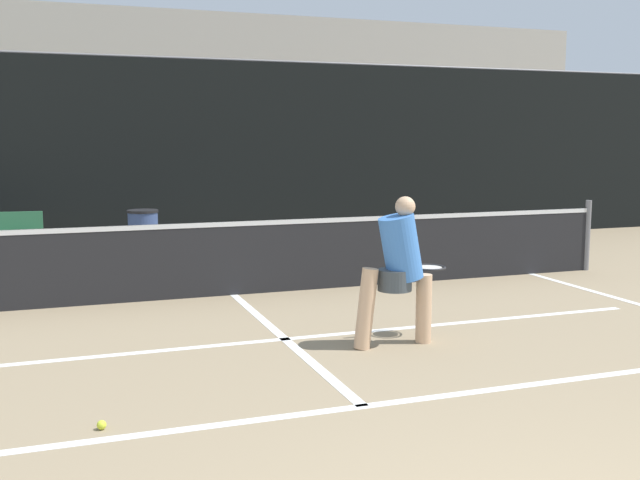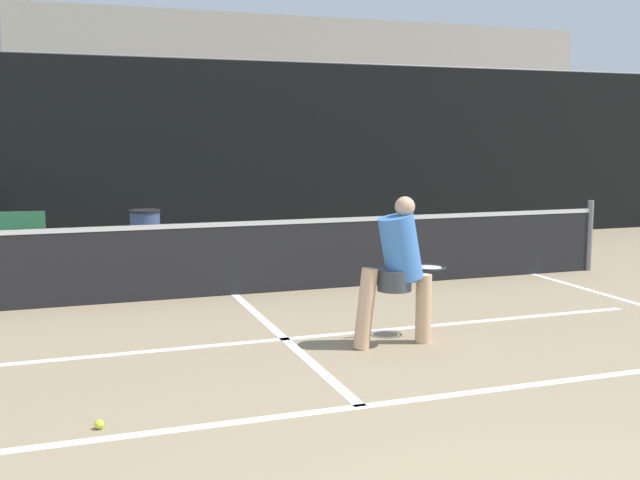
{
  "view_description": "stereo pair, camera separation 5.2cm",
  "coord_description": "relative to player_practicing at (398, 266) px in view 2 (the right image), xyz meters",
  "views": [
    {
      "loc": [
        -2.11,
        -2.02,
        2.0
      ],
      "look_at": [
        0.47,
        5.25,
        0.95
      ],
      "focal_mm": 42.0,
      "sensor_mm": 36.0,
      "label": 1
    },
    {
      "loc": [
        -2.06,
        -2.04,
        2.0
      ],
      "look_at": [
        0.47,
        5.25,
        0.95
      ],
      "focal_mm": 42.0,
      "sensor_mm": 36.0,
      "label": 2
    }
  ],
  "objects": [
    {
      "name": "court_baseline_near",
      "position": [
        -0.98,
        -1.46,
        -0.77
      ],
      "size": [
        11.0,
        0.1,
        0.01
      ],
      "primitive_type": "cube",
      "color": "white",
      "rests_on": "ground"
    },
    {
      "name": "net",
      "position": [
        -0.98,
        2.82,
        -0.27
      ],
      "size": [
        11.09,
        0.09,
        1.07
      ],
      "color": "slate",
      "rests_on": "ground"
    },
    {
      "name": "parked_car",
      "position": [
        -0.98,
        9.89,
        -0.2
      ],
      "size": [
        1.63,
        3.96,
        1.36
      ],
      "color": "maroon",
      "rests_on": "ground"
    },
    {
      "name": "court_service_line",
      "position": [
        -0.98,
        0.55,
        -0.77
      ],
      "size": [
        8.25,
        0.1,
        0.01
      ],
      "primitive_type": "cube",
      "color": "white",
      "rests_on": "ground"
    },
    {
      "name": "tennis_ball_scattered_3",
      "position": [
        -2.87,
        -1.27,
        -0.74
      ],
      "size": [
        0.07,
        0.07,
        0.07
      ],
      "primitive_type": "sphere",
      "color": "#D1E033",
      "rests_on": "ground"
    },
    {
      "name": "tennis_ball_scattered_2",
      "position": [
        1.05,
        2.44,
        -0.74
      ],
      "size": [
        0.07,
        0.07,
        0.07
      ],
      "primitive_type": "sphere",
      "color": "#D1E033",
      "rests_on": "ground"
    },
    {
      "name": "trash_bin",
      "position": [
        -1.79,
        5.72,
        -0.34
      ],
      "size": [
        0.5,
        0.5,
        0.86
      ],
      "color": "#384C7F",
      "rests_on": "ground"
    },
    {
      "name": "court_sideline_right",
      "position": [
        3.53,
        0.68,
        -0.77
      ],
      "size": [
        0.1,
        5.29,
        0.01
      ],
      "primitive_type": "cube",
      "color": "white",
      "rests_on": "ground"
    },
    {
      "name": "fence_back",
      "position": [
        -0.98,
        7.08,
        0.93
      ],
      "size": [
        24.0,
        0.06,
        3.42
      ],
      "color": "black",
      "rests_on": "ground"
    },
    {
      "name": "player_practicing",
      "position": [
        0.0,
        0.0,
        0.0
      ],
      "size": [
        1.1,
        0.61,
        1.46
      ],
      "rotation": [
        0.0,
        0.0,
        0.01
      ],
      "color": "#DBAD84",
      "rests_on": "ground"
    },
    {
      "name": "court_center_mark",
      "position": [
        -0.98,
        0.68,
        -0.77
      ],
      "size": [
        0.1,
        4.29,
        0.01
      ],
      "primitive_type": "cube",
      "color": "white",
      "rests_on": "ground"
    },
    {
      "name": "building_far",
      "position": [
        -0.98,
        21.09,
        2.4
      ],
      "size": [
        36.0,
        2.4,
        6.36
      ],
      "primitive_type": "cube",
      "color": "#B2ADA3",
      "rests_on": "ground"
    }
  ]
}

